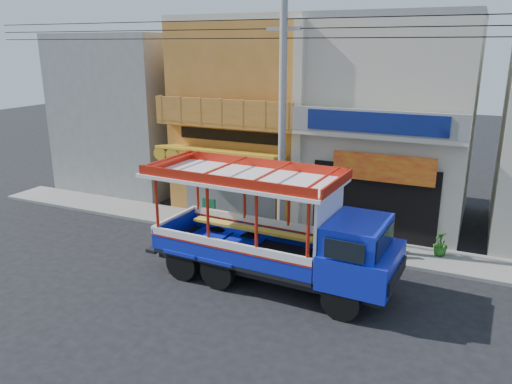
% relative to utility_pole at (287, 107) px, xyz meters
% --- Properties ---
extents(ground, '(90.00, 90.00, 0.00)m').
position_rel_utility_pole_xyz_m(ground, '(0.85, -3.30, -5.03)').
color(ground, black).
rests_on(ground, ground).
extents(sidewalk, '(30.00, 2.00, 0.12)m').
position_rel_utility_pole_xyz_m(sidewalk, '(0.85, 0.70, -4.97)').
color(sidewalk, slate).
rests_on(sidewalk, ground).
extents(shophouse_left, '(6.00, 7.50, 8.24)m').
position_rel_utility_pole_xyz_m(shophouse_left, '(-3.15, 4.66, -0.92)').
color(shophouse_left, '#A46B24').
rests_on(shophouse_left, ground).
extents(shophouse_right, '(6.00, 6.75, 8.24)m').
position_rel_utility_pole_xyz_m(shophouse_right, '(2.85, 4.66, -0.93)').
color(shophouse_right, beige).
rests_on(shophouse_right, ground).
extents(party_pilaster, '(0.35, 0.30, 8.00)m').
position_rel_utility_pole_xyz_m(party_pilaster, '(-0.15, 1.55, -1.03)').
color(party_pilaster, beige).
rests_on(party_pilaster, ground).
extents(filler_building_left, '(6.00, 6.00, 7.60)m').
position_rel_utility_pole_xyz_m(filler_building_left, '(-10.15, 4.70, -1.23)').
color(filler_building_left, gray).
rests_on(filler_building_left, ground).
extents(utility_pole, '(28.00, 0.26, 9.00)m').
position_rel_utility_pole_xyz_m(utility_pole, '(0.00, 0.00, 0.00)').
color(utility_pole, gray).
rests_on(utility_pole, ground).
extents(songthaew_truck, '(7.83, 2.90, 3.60)m').
position_rel_utility_pole_xyz_m(songthaew_truck, '(1.33, -3.15, -3.30)').
color(songthaew_truck, black).
rests_on(songthaew_truck, ground).
extents(green_sign, '(0.61, 0.32, 0.94)m').
position_rel_utility_pole_xyz_m(green_sign, '(-3.64, 0.79, -4.52)').
color(green_sign, black).
rests_on(green_sign, sidewalk).
extents(potted_plant_a, '(1.00, 0.93, 0.93)m').
position_rel_utility_pole_xyz_m(potted_plant_a, '(3.11, 0.75, -4.45)').
color(potted_plant_a, '#26621C').
rests_on(potted_plant_a, sidewalk).
extents(potted_plant_b, '(0.75, 0.75, 1.07)m').
position_rel_utility_pole_xyz_m(potted_plant_b, '(3.60, 0.14, -4.38)').
color(potted_plant_b, '#26621C').
rests_on(potted_plant_b, sidewalk).
extents(potted_plant_c, '(0.49, 0.49, 0.86)m').
position_rel_utility_pole_xyz_m(potted_plant_c, '(5.34, 1.04, -4.48)').
color(potted_plant_c, '#26621C').
rests_on(potted_plant_c, sidewalk).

